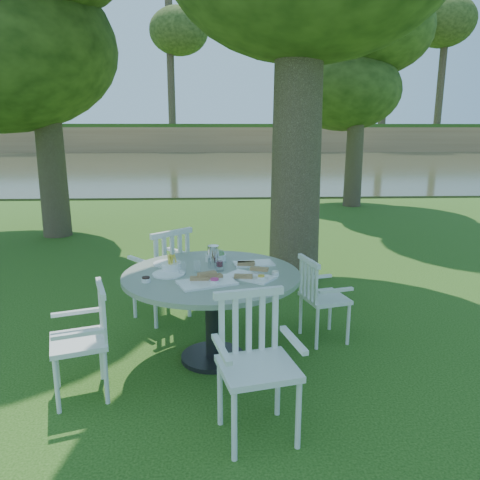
% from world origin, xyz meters
% --- Properties ---
extents(ground, '(140.00, 140.00, 0.00)m').
position_xyz_m(ground, '(0.00, 0.00, 0.00)').
color(ground, '#193E0D').
rests_on(ground, ground).
extents(table, '(1.51, 1.51, 0.80)m').
position_xyz_m(table, '(-0.29, -0.80, 0.66)').
color(table, black).
rests_on(table, ground).
extents(chair_ne, '(0.48, 0.50, 0.82)m').
position_xyz_m(chair_ne, '(0.70, -0.46, 0.48)').
color(chair_ne, white).
rests_on(chair_ne, ground).
extents(chair_nw, '(0.69, 0.68, 0.99)m').
position_xyz_m(chair_nw, '(-0.78, 0.11, 0.58)').
color(chair_nw, white).
rests_on(chair_nw, ground).
extents(chair_sw, '(0.52, 0.54, 0.86)m').
position_xyz_m(chair_sw, '(-1.21, -1.30, 0.50)').
color(chair_sw, white).
rests_on(chair_sw, ground).
extents(chair_se, '(0.57, 0.55, 0.95)m').
position_xyz_m(chair_se, '(-0.00, -1.79, 0.56)').
color(chair_se, white).
rests_on(chair_se, ground).
extents(tableware, '(1.13, 0.97, 0.20)m').
position_xyz_m(tableware, '(-0.32, -0.73, 0.84)').
color(tableware, white).
rests_on(tableware, table).
extents(river, '(100.00, 28.00, 0.12)m').
position_xyz_m(river, '(0.00, 23.00, 0.00)').
color(river, '#32341F').
rests_on(river, ground).
extents(far_bank, '(100.00, 18.00, 15.20)m').
position_xyz_m(far_bank, '(0.28, 41.12, 7.25)').
color(far_bank, '#9F754A').
rests_on(far_bank, ground).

